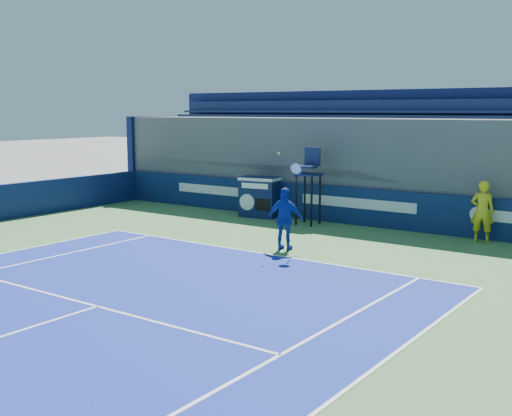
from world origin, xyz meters
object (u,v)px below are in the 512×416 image
Objects in this scene: umpire_chair at (309,177)px; tennis_player at (285,219)px; ball_person at (482,211)px; match_clock at (259,196)px.

tennis_player reaches higher than umpire_chair.
match_clock is at bearing -9.86° from ball_person.
ball_person is at bearing 1.16° from match_clock.
match_clock is 0.57× the size of umpire_chair.
tennis_player is at bearing -47.39° from match_clock.
ball_person is at bearing 46.50° from tennis_player.
umpire_chair is 4.02m from tennis_player.
ball_person is 5.43m from umpire_chair.
match_clock is 5.34m from tennis_player.
tennis_player reaches higher than ball_person.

